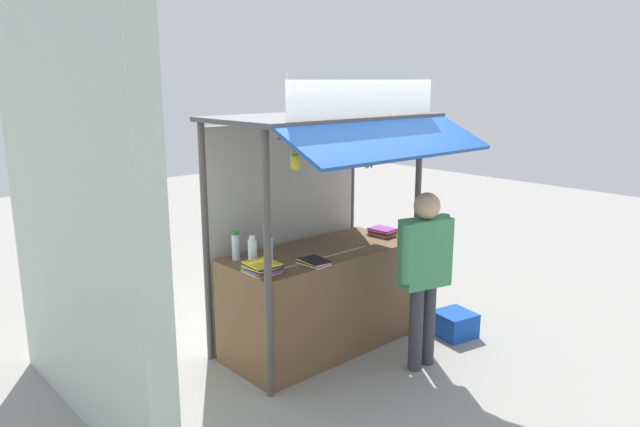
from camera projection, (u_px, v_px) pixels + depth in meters
ground_plane at (320, 346)px, 5.69m from camera, size 20.00×20.00×0.00m
stall_counter at (320, 299)px, 5.58m from camera, size 1.81×0.80×0.96m
stall_structure at (313, 185)px, 5.41m from camera, size 2.01×1.63×2.55m
water_bottle_front_right at (269, 249)px, 5.09m from camera, size 0.07×0.07×0.26m
water_bottle_back_right at (236, 246)px, 5.18m from camera, size 0.07×0.07×0.26m
water_bottle_far_right at (252, 252)px, 4.99m from camera, size 0.08×0.08×0.27m
magazine_stack_mid_left at (383, 232)px, 5.99m from camera, size 0.23×0.28×0.08m
magazine_stack_front_left at (314, 262)px, 5.07m from camera, size 0.20×0.30×0.05m
magazine_stack_center at (262, 268)px, 4.82m from camera, size 0.27×0.30×0.09m
banana_bunch_inner_right at (403, 153)px, 5.27m from camera, size 0.10×0.10×0.28m
banana_bunch_rightmost at (368, 158)px, 4.98m from camera, size 0.10×0.11×0.30m
banana_bunch_leftmost at (295, 162)px, 4.45m from camera, size 0.09×0.09×0.24m
vendor_person at (425, 264)px, 5.09m from camera, size 0.60×0.30×1.58m
plastic_crate at (455, 324)px, 5.90m from camera, size 0.41×0.41×0.24m
neighbour_wall at (75, 218)px, 4.20m from camera, size 0.20×2.40×3.09m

